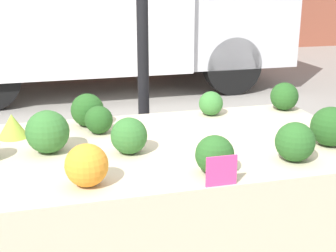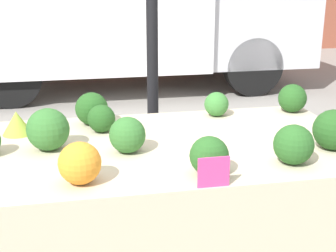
% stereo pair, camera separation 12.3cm
% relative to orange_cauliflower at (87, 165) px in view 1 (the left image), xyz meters
% --- Properties ---
extents(tent_pole, '(0.07, 0.07, 2.53)m').
position_rel_orange_cauliflower_xyz_m(tent_pole, '(0.47, 1.25, 0.40)').
color(tent_pole, black).
rests_on(tent_pole, ground_plane).
extents(market_table, '(1.72, 0.97, 0.79)m').
position_rel_orange_cauliflower_xyz_m(market_table, '(0.39, 0.28, -0.17)').
color(market_table, beige).
rests_on(market_table, ground_plane).
extents(orange_cauliflower, '(0.15, 0.15, 0.15)m').
position_rel_orange_cauliflower_xyz_m(orange_cauliflower, '(0.00, 0.00, 0.00)').
color(orange_cauliflower, orange).
rests_on(orange_cauliflower, market_table).
extents(romanesco_head, '(0.14, 0.14, 0.11)m').
position_rel_orange_cauliflower_xyz_m(romanesco_head, '(-0.27, 0.61, -0.02)').
color(romanesco_head, '#93B238').
rests_on(romanesco_head, market_table).
extents(broccoli_head_0, '(0.15, 0.15, 0.15)m').
position_rel_orange_cauliflower_xyz_m(broccoli_head_0, '(0.20, 0.27, -0.00)').
color(broccoli_head_0, '#336B2D').
rests_on(broccoli_head_0, market_table).
extents(broccoli_head_1, '(0.13, 0.13, 0.13)m').
position_rel_orange_cauliflower_xyz_m(broccoli_head_1, '(0.72, 0.72, -0.01)').
color(broccoli_head_1, '#387533').
rests_on(broccoli_head_1, market_table).
extents(broccoli_head_3, '(0.15, 0.15, 0.15)m').
position_rel_orange_cauliflower_xyz_m(broccoli_head_3, '(1.14, 0.71, 0.00)').
color(broccoli_head_3, '#23511E').
rests_on(broccoli_head_3, market_table).
extents(broccoli_head_4, '(0.16, 0.16, 0.16)m').
position_rel_orange_cauliflower_xyz_m(broccoli_head_4, '(0.07, 0.70, 0.00)').
color(broccoli_head_4, '#23511E').
rests_on(broccoli_head_4, market_table).
extents(broccoli_head_5, '(0.17, 0.17, 0.17)m').
position_rel_orange_cauliflower_xyz_m(broccoli_head_5, '(1.05, 0.14, 0.01)').
color(broccoli_head_5, '#23511E').
rests_on(broccoli_head_5, market_table).
extents(broccoli_head_6, '(0.13, 0.13, 0.13)m').
position_rel_orange_cauliflower_xyz_m(broccoli_head_6, '(0.11, 0.57, -0.01)').
color(broccoli_head_6, '#23511E').
rests_on(broccoli_head_6, market_table).
extents(broccoli_head_7, '(0.18, 0.18, 0.18)m').
position_rel_orange_cauliflower_xyz_m(broccoli_head_7, '(-0.12, 0.37, 0.01)').
color(broccoli_head_7, '#336B2D').
rests_on(broccoli_head_7, market_table).
extents(broccoli_head_8, '(0.16, 0.16, 0.16)m').
position_rel_orange_cauliflower_xyz_m(broccoli_head_8, '(0.82, 0.02, 0.00)').
color(broccoli_head_8, '#285B23').
rests_on(broccoli_head_8, market_table).
extents(broccoli_head_9, '(0.15, 0.15, 0.15)m').
position_rel_orange_cauliflower_xyz_m(broccoli_head_9, '(0.47, -0.01, -0.00)').
color(broccoli_head_9, '#285B23').
rests_on(broccoli_head_9, market_table).
extents(price_sign, '(0.11, 0.01, 0.11)m').
position_rel_orange_cauliflower_xyz_m(price_sign, '(0.45, -0.12, -0.02)').
color(price_sign, '#E53D84').
rests_on(price_sign, market_table).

